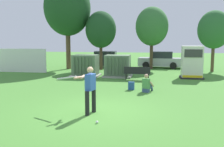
# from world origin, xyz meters

# --- Properties ---
(ground_plane) EXTENTS (96.00, 96.00, 0.00)m
(ground_plane) POSITION_xyz_m (0.00, 0.00, 0.00)
(ground_plane) COLOR #478433
(fence_panel) EXTENTS (4.80, 0.12, 2.00)m
(fence_panel) POSITION_xyz_m (-9.32, 10.50, 1.00)
(fence_panel) COLOR white
(fence_panel) RESTS_ON ground
(transformer_west) EXTENTS (2.10, 1.70, 1.62)m
(transformer_west) POSITION_xyz_m (-3.10, 9.11, 0.79)
(transformer_west) COLOR #9E9B93
(transformer_west) RESTS_ON ground
(transformer_mid_west) EXTENTS (2.10, 1.70, 1.62)m
(transformer_mid_west) POSITION_xyz_m (-0.66, 9.20, 0.79)
(transformer_mid_west) COLOR #9E9B93
(transformer_mid_west) RESTS_ON ground
(generator_enclosure) EXTENTS (1.60, 1.40, 2.30)m
(generator_enclosure) POSITION_xyz_m (4.65, 9.49, 1.14)
(generator_enclosure) COLOR #262626
(generator_enclosure) RESTS_ON ground
(park_bench) EXTENTS (1.81, 0.44, 0.92)m
(park_bench) POSITION_xyz_m (0.88, 7.92, 0.54)
(park_bench) COLOR black
(park_bench) RESTS_ON ground
(batter) EXTENTS (1.60, 0.77, 1.74)m
(batter) POSITION_xyz_m (-0.25, -0.33, 0.98)
(batter) COLOR black
(batter) RESTS_ON ground
(sports_ball) EXTENTS (0.09, 0.09, 0.09)m
(sports_ball) POSITION_xyz_m (0.30, -1.39, 0.04)
(sports_ball) COLOR white
(sports_ball) RESTS_ON ground
(seated_spectator) EXTENTS (0.66, 0.79, 0.96)m
(seated_spectator) POSITION_xyz_m (1.69, 3.99, 0.38)
(seated_spectator) COLOR #384C75
(seated_spectator) RESTS_ON ground
(backpack) EXTENTS (0.34, 0.29, 0.44)m
(backpack) POSITION_xyz_m (0.83, 4.42, 0.21)
(backpack) COLOR #264C8C
(backpack) RESTS_ON ground
(tree_left) EXTENTS (4.31, 4.31, 8.23)m
(tree_left) POSITION_xyz_m (-6.09, 13.65, 5.65)
(tree_left) COLOR brown
(tree_left) RESTS_ON ground
(tree_center_left) EXTENTS (2.78, 2.78, 5.32)m
(tree_center_left) POSITION_xyz_m (-2.89, 13.49, 3.65)
(tree_center_left) COLOR #4C3828
(tree_center_left) RESTS_ON ground
(tree_center_right) EXTENTS (3.03, 3.03, 5.79)m
(tree_center_right) POSITION_xyz_m (1.67, 14.89, 3.97)
(tree_center_right) COLOR #4C3828
(tree_center_right) RESTS_ON ground
(tree_right) EXTENTS (2.74, 2.74, 5.23)m
(tree_right) POSITION_xyz_m (6.94, 13.78, 3.59)
(tree_right) COLOR brown
(tree_right) RESTS_ON ground
(parked_car_leftmost) EXTENTS (4.26, 2.03, 1.62)m
(parked_car_leftmost) POSITION_xyz_m (-3.09, 16.05, 0.75)
(parked_car_leftmost) COLOR black
(parked_car_leftmost) RESTS_ON ground
(parked_car_left_of_center) EXTENTS (4.32, 2.16, 1.62)m
(parked_car_left_of_center) POSITION_xyz_m (2.54, 16.22, 0.75)
(parked_car_left_of_center) COLOR #B2B2B7
(parked_car_left_of_center) RESTS_ON ground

